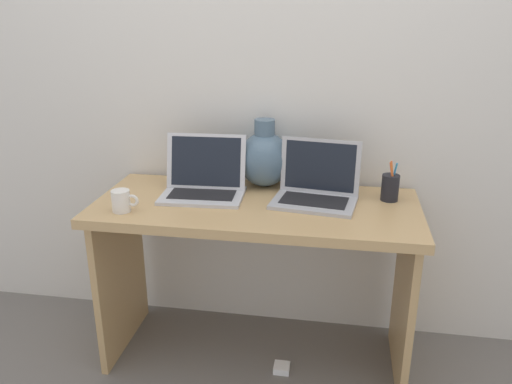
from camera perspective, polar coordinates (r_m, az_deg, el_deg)
name	(u,v)px	position (r m, az deg, el deg)	size (l,w,h in m)	color
ground_plane	(256,354)	(2.52, 0.00, -17.52)	(6.00, 6.00, 0.00)	slate
back_wall	(268,84)	(2.35, 1.37, 11.86)	(4.40, 0.04, 2.40)	silver
desk	(256,241)	(2.21, 0.00, -5.43)	(1.35, 0.58, 0.76)	tan
laptop_left	(204,179)	(2.24, -5.76, 1.41)	(0.36, 0.26, 0.25)	silver
laptop_right	(317,185)	(2.17, 6.75, 0.77)	(0.37, 0.29, 0.25)	#B2B2B7
green_vase	(265,158)	(2.32, 0.95, 3.78)	(0.23, 0.23, 0.31)	slate
coffee_mug	(122,201)	(2.11, -14.65, -0.96)	(0.11, 0.07, 0.09)	white
pen_cup	(390,187)	(2.23, 14.64, 0.51)	(0.07, 0.07, 0.18)	black
power_brick	(282,368)	(2.42, 2.86, -18.88)	(0.07, 0.07, 0.03)	white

